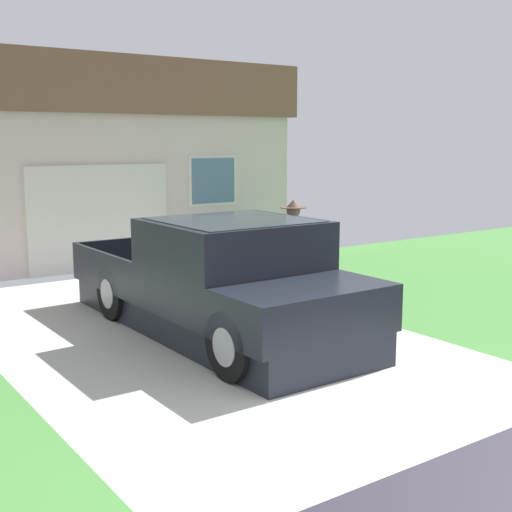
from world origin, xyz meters
TOP-DOWN VIEW (x-y plane):
  - pickup_truck at (0.38, 4.06)m, footprint 2.21×5.31m
  - person_with_hat at (1.97, 4.67)m, footprint 0.42×0.42m
  - handbag at (2.02, 4.49)m, footprint 0.29×0.18m
  - house_with_garage at (0.65, 12.47)m, footprint 10.38×5.97m
  - wheeled_trash_bin at (3.71, 8.35)m, footprint 0.60×0.72m

SIDE VIEW (x-z plane):
  - handbag at x=2.02m, z-range -0.07..0.30m
  - wheeled_trash_bin at x=3.71m, z-range 0.04..1.13m
  - pickup_truck at x=0.38m, z-range -0.10..1.52m
  - person_with_hat at x=1.97m, z-range 0.17..1.92m
  - house_with_garage at x=0.65m, z-range 0.03..4.40m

